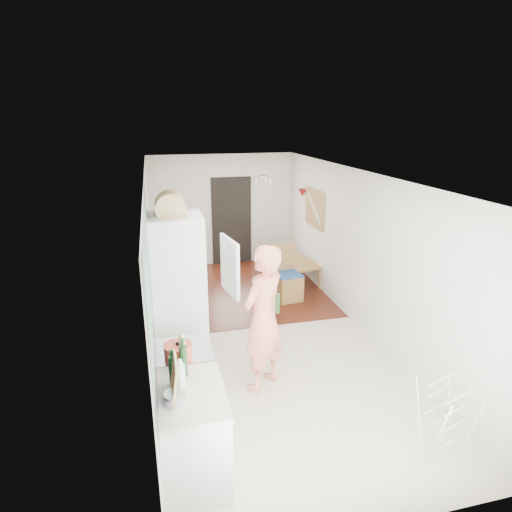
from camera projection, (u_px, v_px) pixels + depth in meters
name	position (u px, v px, depth m)	size (l,w,h in m)	color
room_shell	(261.00, 258.00, 6.38)	(3.20, 7.00, 2.50)	silver
floor	(260.00, 333.00, 6.77)	(3.20, 7.00, 0.01)	beige
wood_floor_overlay	(238.00, 289.00, 8.47)	(3.20, 3.30, 0.01)	#4F160F
sage_wall_panel	(149.00, 276.00, 3.99)	(0.02, 3.00, 1.30)	#517462
tile_splashback	(156.00, 374.00, 3.70)	(0.02, 1.90, 0.50)	black
doorway_recess	(232.00, 221.00, 9.72)	(0.90, 0.04, 2.00)	black
base_cabinet	(193.00, 436.00, 3.99)	(0.60, 0.90, 0.86)	silver
worktop	(190.00, 394.00, 3.84)	(0.62, 0.92, 0.06)	beige
range_cooker	(186.00, 388.00, 4.68)	(0.60, 0.60, 0.88)	silver
cooker_top	(184.00, 351.00, 4.53)	(0.60, 0.60, 0.04)	silver
fridge_housing	(179.00, 298.00, 5.43)	(0.66, 0.66, 2.15)	silver
fridge_door	(230.00, 267.00, 5.14)	(0.56, 0.04, 0.70)	silver
fridge_interior	(202.00, 261.00, 5.35)	(0.02, 0.52, 0.66)	white
pinboard	(315.00, 208.00, 8.39)	(0.03, 0.90, 0.70)	tan
pinboard_frame	(314.00, 208.00, 8.39)	(0.01, 0.94, 0.74)	#9F7D43
wall_sconce	(302.00, 193.00, 8.92)	(0.18, 0.18, 0.16)	maroon
person	(263.00, 306.00, 5.12)	(0.81, 0.53, 2.21)	#F38370
dining_table	(292.00, 272.00, 8.85)	(1.16, 0.65, 0.41)	#9F7D43
dining_chair	(288.00, 273.00, 7.84)	(0.44, 0.44, 1.05)	#9F7D43
stool	(263.00, 302.00, 7.41)	(0.32, 0.32, 0.42)	#9F7D43
grey_drape	(265.00, 285.00, 7.33)	(0.41, 0.41, 0.18)	slate
drying_rack	(445.00, 419.00, 4.28)	(0.39, 0.36, 0.77)	silver
bread_bin	(170.00, 207.00, 5.07)	(0.38, 0.36, 0.20)	tan
red_casserole	(178.00, 352.00, 4.32)	(0.29, 0.29, 0.17)	#C04427
steel_pan	(175.00, 398.00, 3.67)	(0.19, 0.19, 0.10)	silver
held_bottle	(277.00, 303.00, 5.01)	(0.05, 0.05, 0.24)	#193A1A
bottle_a	(173.00, 371.00, 3.88)	(0.07, 0.07, 0.30)	#193A1A
bottle_b	(184.00, 361.00, 4.03)	(0.07, 0.07, 0.31)	#193A1A
bottle_c	(181.00, 375.00, 3.90)	(0.09, 0.09, 0.21)	silver
pepper_mill_front	(183.00, 350.00, 4.28)	(0.06, 0.06, 0.24)	tan
pepper_mill_back	(184.00, 360.00, 4.15)	(0.05, 0.05, 0.20)	tan
chopping_boards	(174.00, 379.00, 3.69)	(0.04, 0.28, 0.38)	tan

